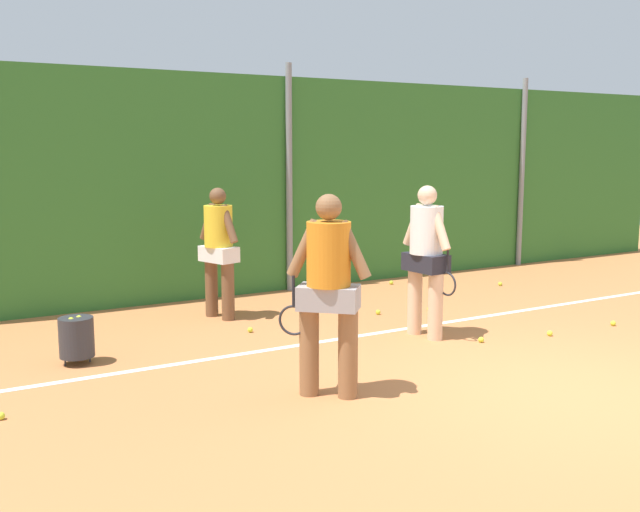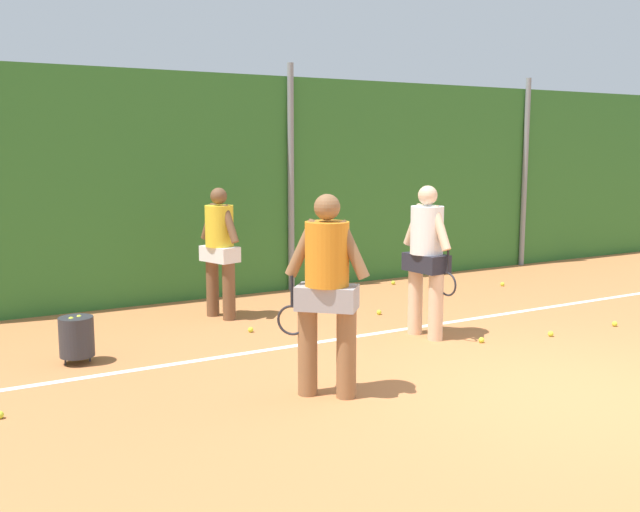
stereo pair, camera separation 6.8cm
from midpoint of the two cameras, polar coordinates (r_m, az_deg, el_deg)
ground_plane at (r=8.45m, az=10.38°, el=-7.12°), size 26.72×26.72×0.00m
hedge_fence_backdrop at (r=11.57m, az=-2.52°, el=5.60°), size 17.37×0.25×3.34m
fence_post_center at (r=11.41m, az=-2.12°, el=6.06°), size 0.10×0.10×3.54m
fence_post_right at (r=14.43m, az=15.91°, el=6.27°), size 0.10×0.10×3.54m
court_baseline_paint at (r=9.17m, az=6.55°, el=-5.76°), size 12.69×0.10×0.01m
player_foreground_near at (r=6.53m, az=0.82°, el=-2.26°), size 0.68×0.60×1.86m
player_midcourt at (r=8.70m, az=8.59°, el=0.23°), size 0.39×0.82×1.82m
player_backcourt_far at (r=9.67m, az=-7.68°, el=0.83°), size 0.44×0.70×1.74m
ball_hopper at (r=8.08m, az=-18.34°, el=-6.02°), size 0.36×0.36×0.51m
tennis_ball_0 at (r=9.24m, az=17.86°, el=-5.83°), size 0.07×0.07×0.07m
tennis_ball_1 at (r=12.31m, az=14.28°, el=-2.15°), size 0.07×0.07×0.07m
tennis_ball_2 at (r=12.12m, az=5.93°, el=-2.10°), size 0.07×0.07×0.07m
tennis_ball_4 at (r=10.23m, az=8.87°, el=-4.14°), size 0.07×0.07×0.07m
tennis_ball_5 at (r=6.79m, az=-23.57°, el=-11.37°), size 0.07×0.07×0.07m
tennis_ball_6 at (r=10.03m, az=22.31°, el=-4.95°), size 0.07×0.07×0.07m
tennis_ball_7 at (r=9.95m, az=4.85°, el=-4.43°), size 0.07×0.07×0.07m
tennis_ball_8 at (r=8.74m, az=12.78°, el=-6.45°), size 0.07×0.07×0.07m
tennis_ball_9 at (r=9.03m, az=-5.25°, el=-5.78°), size 0.07×0.07×0.07m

